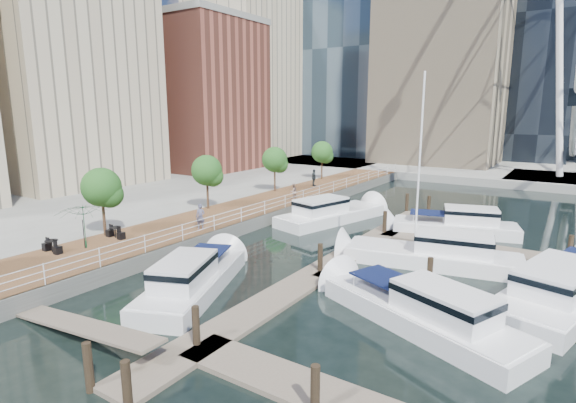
{
  "coord_description": "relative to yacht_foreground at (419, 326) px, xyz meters",
  "views": [
    {
      "loc": [
        15.02,
        -13.66,
        9.35
      ],
      "look_at": [
        -1.96,
        12.14,
        3.0
      ],
      "focal_mm": 28.0,
      "sensor_mm": 36.0,
      "label": 1
    }
  ],
  "objects": [
    {
      "name": "midrise_condos",
      "position": [
        -43.4,
        22.03,
        13.42
      ],
      "size": [
        19.0,
        67.0,
        28.0
      ],
      "color": "#BCAD8E",
      "rests_on": "ground"
    },
    {
      "name": "pedestrian_mid",
      "position": [
        -17.1,
        16.37,
        1.79
      ],
      "size": [
        0.83,
        0.93,
        1.58
      ],
      "primitive_type": "imported",
      "rotation": [
        0.0,
        0.0,
        -1.94
      ],
      "color": "gray",
      "rests_on": "boardwalk"
    },
    {
      "name": "ground",
      "position": [
        -9.83,
        -4.79,
        0.0
      ],
      "size": [
        520.0,
        520.0,
        0.0
      ],
      "primitive_type": "plane",
      "color": "black",
      "rests_on": "ground"
    },
    {
      "name": "seawall",
      "position": [
        -15.83,
        10.21,
        0.5
      ],
      "size": [
        0.25,
        60.0,
        1.0
      ],
      "primitive_type": "cube",
      "color": "#595954",
      "rests_on": "ground"
    },
    {
      "name": "railing",
      "position": [
        -15.93,
        10.21,
        1.52
      ],
      "size": [
        0.1,
        60.0,
        1.05
      ],
      "primitive_type": null,
      "color": "white",
      "rests_on": "boardwalk"
    },
    {
      "name": "street_trees",
      "position": [
        -21.23,
        9.21,
        4.29
      ],
      "size": [
        2.6,
        42.6,
        4.6
      ],
      "color": "#3F2B1C",
      "rests_on": "ground"
    },
    {
      "name": "land_far",
      "position": [
        -9.83,
        97.21,
        0.5
      ],
      "size": [
        200.0,
        114.0,
        1.0
      ],
      "primitive_type": "cube",
      "color": "gray",
      "rests_on": "ground"
    },
    {
      "name": "cafe_tables",
      "position": [
        -20.23,
        -6.79,
        1.37
      ],
      "size": [
        2.5,
        13.7,
        0.74
      ],
      "color": "black",
      "rests_on": "ground"
    },
    {
      "name": "pedestrian_far",
      "position": [
        -19.42,
        24.18,
        1.94
      ],
      "size": [
        1.15,
        1.06,
        1.89
      ],
      "primitive_type": "imported",
      "rotation": [
        0.0,
        0.0,
        2.46
      ],
      "color": "#2E3539",
      "rests_on": "boardwalk"
    },
    {
      "name": "boardwalk",
      "position": [
        -18.83,
        10.21,
        0.5
      ],
      "size": [
        6.0,
        60.0,
        1.0
      ],
      "primitive_type": "cube",
      "color": "brown",
      "rests_on": "ground"
    },
    {
      "name": "pier",
      "position": [
        4.17,
        47.21,
        0.5
      ],
      "size": [
        14.0,
        12.0,
        1.0
      ],
      "primitive_type": "cube",
      "color": "gray",
      "rests_on": "ground"
    },
    {
      "name": "yacht_foreground",
      "position": [
        0.0,
        0.0,
        0.0
      ],
      "size": [
        10.99,
        6.8,
        2.15
      ],
      "primitive_type": null,
      "rotation": [
        0.0,
        0.0,
        1.17
      ],
      "color": "white",
      "rests_on": "ground"
    },
    {
      "name": "pedestrian_near",
      "position": [
        -16.94,
        3.91,
        1.91
      ],
      "size": [
        0.78,
        0.65,
        1.82
      ],
      "primitive_type": "imported",
      "rotation": [
        0.0,
        0.0,
        0.38
      ],
      "color": "#4C4B65",
      "rests_on": "boardwalk"
    },
    {
      "name": "land_inland",
      "position": [
        -45.83,
        10.21,
        0.5
      ],
      "size": [
        48.0,
        90.0,
        1.0
      ],
      "primitive_type": "cube",
      "color": "gray",
      "rests_on": "ground"
    },
    {
      "name": "moored_yachts",
      "position": [
        -2.68,
        6.89,
        0.0
      ],
      "size": [
        23.78,
        37.5,
        11.5
      ],
      "color": "white",
      "rests_on": "ground"
    },
    {
      "name": "floating_docks",
      "position": [
        -1.86,
        5.19,
        0.49
      ],
      "size": [
        16.0,
        34.0,
        2.6
      ],
      "color": "#6D6051",
      "rests_on": "ground"
    }
  ]
}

